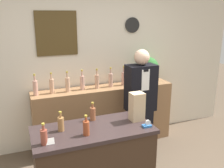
% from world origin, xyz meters
% --- Properties ---
extents(back_wall, '(5.20, 0.09, 2.70)m').
position_xyz_m(back_wall, '(-0.00, 2.00, 1.36)').
color(back_wall, beige).
rests_on(back_wall, ground_plane).
extents(back_shelf, '(2.18, 0.39, 0.95)m').
position_xyz_m(back_shelf, '(0.14, 1.75, 0.47)').
color(back_shelf, '#8E6642').
rests_on(back_shelf, ground_plane).
extents(shopkeeper, '(0.40, 0.25, 1.58)m').
position_xyz_m(shopkeeper, '(0.47, 1.20, 0.79)').
color(shopkeeper, black).
rests_on(shopkeeper, ground_plane).
extents(potted_plant, '(0.34, 0.34, 0.41)m').
position_xyz_m(potted_plant, '(0.91, 1.78, 1.17)').
color(potted_plant, '#4C3D2D').
rests_on(potted_plant, back_shelf).
extents(paper_bag, '(0.14, 0.12, 0.31)m').
position_xyz_m(paper_bag, '(0.07, 0.52, 1.08)').
color(paper_bag, tan).
rests_on(paper_bag, display_counter).
extents(tape_dispenser, '(0.09, 0.06, 0.07)m').
position_xyz_m(tape_dispenser, '(0.09, 0.33, 0.95)').
color(tape_dispenser, '#2D66A8').
rests_on(tape_dispenser, display_counter).
extents(price_card_left, '(0.09, 0.02, 0.06)m').
position_xyz_m(price_card_left, '(-0.88, 0.33, 0.95)').
color(price_card_left, white).
rests_on(price_card_left, display_counter).
extents(counter_bottle_0, '(0.06, 0.06, 0.20)m').
position_xyz_m(counter_bottle_0, '(-0.92, 0.35, 1.00)').
color(counter_bottle_0, brown).
rests_on(counter_bottle_0, display_counter).
extents(counter_bottle_1, '(0.06, 0.06, 0.20)m').
position_xyz_m(counter_bottle_1, '(-0.74, 0.56, 1.00)').
color(counter_bottle_1, '#9D6D3E').
rests_on(counter_bottle_1, display_counter).
extents(counter_bottle_2, '(0.06, 0.06, 0.20)m').
position_xyz_m(counter_bottle_2, '(-0.53, 0.39, 1.00)').
color(counter_bottle_2, '#964224').
rests_on(counter_bottle_2, display_counter).
extents(counter_bottle_3, '(0.06, 0.06, 0.20)m').
position_xyz_m(counter_bottle_3, '(-0.37, 0.70, 1.00)').
color(counter_bottle_3, brown).
rests_on(counter_bottle_3, display_counter).
extents(shelf_bottle_0, '(0.07, 0.07, 0.30)m').
position_xyz_m(shelf_bottle_0, '(-0.87, 1.73, 1.06)').
color(shelf_bottle_0, tan).
rests_on(shelf_bottle_0, back_shelf).
extents(shelf_bottle_1, '(0.07, 0.07, 0.30)m').
position_xyz_m(shelf_bottle_1, '(-0.64, 1.74, 1.06)').
color(shelf_bottle_1, tan).
rests_on(shelf_bottle_1, back_shelf).
extents(shelf_bottle_2, '(0.07, 0.07, 0.30)m').
position_xyz_m(shelf_bottle_2, '(-0.42, 1.74, 1.06)').
color(shelf_bottle_2, tan).
rests_on(shelf_bottle_2, back_shelf).
extents(shelf_bottle_3, '(0.07, 0.07, 0.30)m').
position_xyz_m(shelf_bottle_3, '(-0.20, 1.76, 1.06)').
color(shelf_bottle_3, tan).
rests_on(shelf_bottle_3, back_shelf).
extents(shelf_bottle_4, '(0.07, 0.07, 0.30)m').
position_xyz_m(shelf_bottle_4, '(0.02, 1.74, 1.06)').
color(shelf_bottle_4, tan).
rests_on(shelf_bottle_4, back_shelf).
extents(shelf_bottle_5, '(0.07, 0.07, 0.30)m').
position_xyz_m(shelf_bottle_5, '(0.25, 1.75, 1.06)').
color(shelf_bottle_5, tan).
rests_on(shelf_bottle_5, back_shelf).
extents(shelf_bottle_6, '(0.07, 0.07, 0.30)m').
position_xyz_m(shelf_bottle_6, '(0.47, 1.76, 1.06)').
color(shelf_bottle_6, tan).
rests_on(shelf_bottle_6, back_shelf).
extents(shelf_bottle_7, '(0.07, 0.07, 0.30)m').
position_xyz_m(shelf_bottle_7, '(0.69, 1.74, 1.06)').
color(shelf_bottle_7, tan).
rests_on(shelf_bottle_7, back_shelf).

